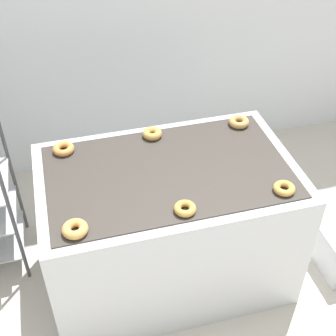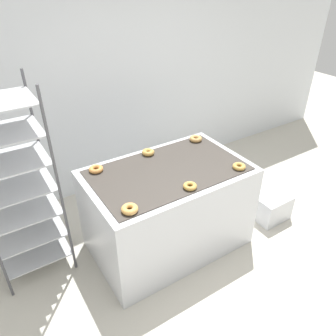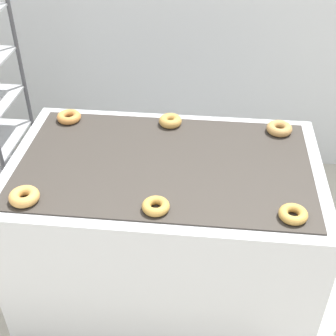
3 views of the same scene
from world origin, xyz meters
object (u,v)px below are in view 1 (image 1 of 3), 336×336
at_px(donut_near_center, 186,208).
at_px(donut_far_center, 152,134).
at_px(donut_near_right, 284,188).
at_px(donut_far_right, 239,122).
at_px(donut_far_left, 64,149).
at_px(fryer_machine, 168,225).
at_px(donut_near_left, 75,229).

height_order(donut_near_center, donut_far_center, donut_far_center).
height_order(donut_near_right, donut_far_right, donut_far_right).
height_order(donut_far_left, donut_far_right, donut_far_right).
bearing_deg(donut_far_left, donut_far_center, 1.31).
relative_size(fryer_machine, donut_far_left, 11.55).
distance_m(fryer_machine, donut_near_right, 0.81).
relative_size(donut_far_left, donut_far_right, 0.97).
relative_size(fryer_machine, donut_far_right, 11.25).
bearing_deg(fryer_machine, donut_near_center, -89.35).
height_order(donut_near_right, donut_far_center, donut_far_center).
bearing_deg(fryer_machine, donut_far_right, 30.49).
height_order(donut_far_left, donut_far_center, donut_far_center).
bearing_deg(donut_near_center, donut_far_right, 50.18).
relative_size(donut_near_center, donut_near_right, 0.98).
xyz_separation_m(donut_near_center, donut_far_left, (-0.57, 0.68, 0.00)).
bearing_deg(donut_far_center, donut_near_center, -88.96).
bearing_deg(donut_far_center, donut_near_left, -128.90).
bearing_deg(donut_near_right, donut_near_center, -179.02).
xyz_separation_m(donut_near_center, donut_far_right, (0.56, 0.68, 0.00)).
height_order(donut_near_left, donut_near_right, donut_near_left).
height_order(fryer_machine, donut_far_center, donut_far_center).
relative_size(fryer_machine, donut_near_left, 11.45).
bearing_deg(donut_near_left, donut_near_right, 0.55).
bearing_deg(fryer_machine, donut_far_left, 149.01).
height_order(fryer_machine, donut_near_center, donut_near_center).
bearing_deg(donut_far_center, fryer_machine, -88.58).
distance_m(fryer_machine, donut_near_center, 0.59).
distance_m(donut_far_left, donut_far_center, 0.56).
bearing_deg(fryer_machine, donut_near_left, -148.91).
xyz_separation_m(donut_near_center, donut_near_right, (0.56, 0.01, 0.00)).
relative_size(donut_near_right, donut_far_center, 0.98).
distance_m(donut_far_center, donut_far_right, 0.58).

